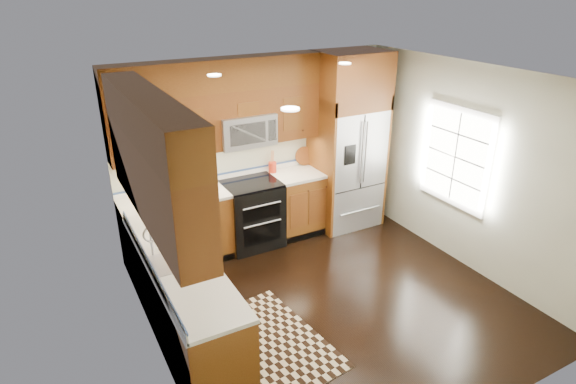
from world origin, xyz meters
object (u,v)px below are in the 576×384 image
range (252,214)px  rug (272,341)px  refrigerator (348,142)px  utensil_crock (272,165)px  knife_block (187,184)px

range → rug: bearing=-109.2°
refrigerator → range: bearing=178.6°
refrigerator → utensil_crock: refrigerator is taller
utensil_crock → knife_block: bearing=-174.1°
rug → knife_block: 2.33m
rug → range: bearing=64.2°
refrigerator → knife_block: refrigerator is taller
refrigerator → knife_block: (-2.42, 0.13, -0.24)m
range → rug: 2.15m
knife_block → utensil_crock: bearing=5.9°
refrigerator → knife_block: 2.43m
refrigerator → rug: size_ratio=1.69×
refrigerator → rug: bearing=-139.1°
rug → knife_block: size_ratio=5.05×
range → refrigerator: (1.55, -0.04, 0.83)m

